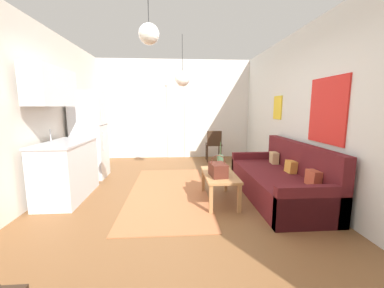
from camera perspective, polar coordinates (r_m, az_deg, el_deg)
ground_plane at (r=3.62m, az=-3.71°, el=-15.84°), size 4.85×7.82×0.10m
wall_back at (r=6.95m, az=-3.98°, el=8.14°), size 4.45×0.13×2.78m
wall_right at (r=3.95m, az=29.68°, el=6.66°), size 0.12×7.42×2.78m
wall_left at (r=3.94m, az=-37.68°, el=5.98°), size 0.12×7.42×2.78m
area_rug at (r=4.23m, az=-5.66°, el=-11.33°), size 1.31×2.87×0.01m
couch at (r=4.17m, az=20.50°, el=-8.27°), size 0.91×2.19×0.89m
coffee_table at (r=3.76m, az=6.60°, el=-7.92°), size 0.48×0.96×0.44m
bamboo_vase at (r=4.00m, az=6.75°, el=-4.26°), size 0.11×0.11×0.45m
handbag at (r=3.57m, az=6.24°, el=-6.09°), size 0.25×0.36×0.32m
refrigerator at (r=5.32m, az=-23.31°, el=1.94°), size 0.62×0.60×1.77m
kitchen_counter at (r=4.28m, az=-28.36°, el=-1.46°), size 0.61×1.24×2.05m
accent_chair at (r=6.43m, az=5.23°, el=0.12°), size 0.43×0.41×0.84m
pendant_lamp_near at (r=2.77m, az=-10.26°, el=24.47°), size 0.22×0.22×0.67m
pendant_lamp_far at (r=4.64m, az=-2.30°, el=15.36°), size 0.28×0.28×0.93m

